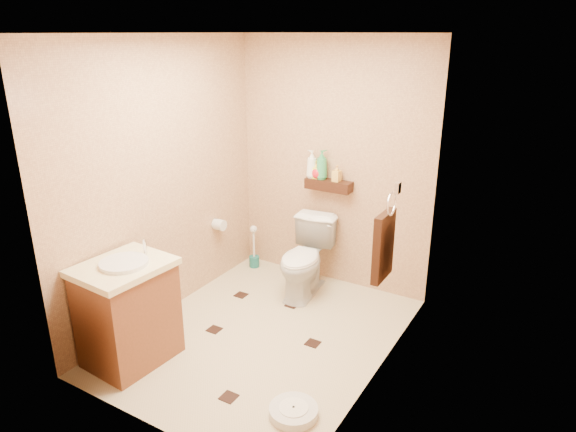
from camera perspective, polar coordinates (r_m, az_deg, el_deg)
The scene contains 19 objects.
ground at distance 4.44m, azimuth -2.74°, elevation -13.06°, with size 2.50×2.50×0.00m, color #C8B692.
wall_back at distance 4.97m, azimuth 5.00°, elevation 5.66°, with size 2.00×0.04×2.40m, color tan.
wall_front at distance 3.03m, azimuth -16.22°, elevation -4.54°, with size 2.00×0.04×2.40m, color tan.
wall_left at distance 4.53m, azimuth -13.65°, elevation 3.77°, with size 0.04×2.50×2.40m, color tan.
wall_right at distance 3.50m, azimuth 10.77°, elevation -0.79°, with size 0.04×2.50×2.40m, color tan.
ceiling at distance 3.73m, azimuth -3.37°, elevation 19.64°, with size 2.00×2.50×0.02m, color silver.
wall_shelf at distance 4.95m, azimuth 4.53°, elevation 3.44°, with size 0.46×0.14×0.10m, color #361A0E.
floor_accents at distance 4.38m, azimuth -2.74°, elevation -13.56°, with size 1.30×1.44×0.01m.
toilet at distance 4.92m, azimuth 1.91°, elevation -4.73°, with size 0.41×0.72×0.73m, color white.
vanity at distance 4.12m, azimuth -17.36°, elevation -10.07°, with size 0.59×0.70×0.94m.
bathroom_scale at distance 3.65m, azimuth 0.61°, elevation -20.87°, with size 0.35×0.35×0.07m.
toilet_brush at distance 5.55m, azimuth -3.79°, elevation -4.06°, with size 0.11×0.11×0.48m.
towel_ring at distance 3.84m, azimuth 10.63°, elevation -2.99°, with size 0.12×0.30×0.76m.
toilet_paper at distance 5.14m, azimuth -7.65°, elevation -0.96°, with size 0.12×0.11×0.12m.
bottle_a at distance 4.98m, azimuth 2.67°, elevation 5.79°, with size 0.10×0.10×0.27m, color white.
bottle_b at distance 4.97m, azimuth 3.09°, elevation 5.18°, with size 0.08×0.08×0.17m, color yellow.
bottle_c at distance 4.96m, azimuth 3.36°, elevation 5.09°, with size 0.12×0.12×0.16m, color red.
bottle_d at distance 4.93m, azimuth 3.76°, elevation 5.72°, with size 0.11×0.11×0.28m, color #319358.
bottle_e at distance 4.88m, azimuth 5.44°, elevation 4.75°, with size 0.07×0.07×0.16m, color gold.
Camera 1 is at (2.08, -3.10, 2.41)m, focal length 32.00 mm.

